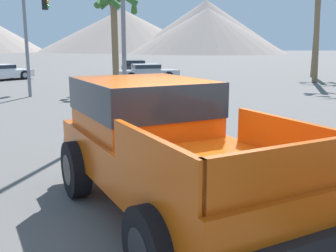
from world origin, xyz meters
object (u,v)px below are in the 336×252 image
Objects in this scene: palm_tree_tall at (116,12)px; palm_tree_leaning at (318,0)px; parked_car_silver at (147,72)px; parked_car_dark at (134,67)px; traffic_light_main at (35,16)px; orange_pickup_truck at (159,138)px.

palm_tree_leaning reaches higher than palm_tree_tall.
palm_tree_leaning is (13.03, 2.37, 5.25)m from parked_car_silver.
parked_car_dark is 0.80× the size of palm_tree_tall.
parked_car_dark is 15.56m from palm_tree_leaning.
parked_car_dark is 14.47m from traffic_light_main.
parked_car_dark is at bearing -18.01° from traffic_light_main.
orange_pickup_truck is at bearing -82.55° from palm_tree_tall.
orange_pickup_truck is 16.69m from traffic_light_main.
traffic_light_main is at bearing -161.59° from palm_tree_tall.
traffic_light_main is 0.72× the size of palm_tree_leaning.
orange_pickup_truck is 0.95× the size of palm_tree_tall.
parked_car_dark is 0.58× the size of palm_tree_leaning.
parked_car_dark is 12.61m from palm_tree_tall.
parked_car_dark is at bearing 165.98° from palm_tree_leaning.
parked_car_dark is (-1.19, 5.92, 0.01)m from parked_car_silver.
orange_pickup_truck is at bearing -13.37° from parked_car_silver.
traffic_light_main reaches higher than orange_pickup_truck.
traffic_light_main is 0.99× the size of palm_tree_tall.
parked_car_silver is 1.03× the size of parked_car_dark.
palm_tree_tall reaches higher than orange_pickup_truck.
palm_tree_leaning is at bearing -62.10° from traffic_light_main.
palm_tree_leaning is (12.41, 25.09, 4.71)m from orange_pickup_truck.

